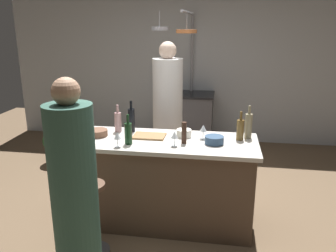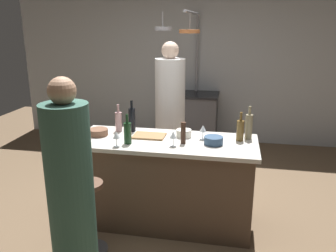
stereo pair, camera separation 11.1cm
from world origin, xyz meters
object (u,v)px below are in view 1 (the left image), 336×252
Objects in this scene: wine_glass_near_right_guest at (203,129)px; mixing_bowl_ceramic at (184,133)px; wine_bottle_amber at (240,129)px; wine_bottle_white at (248,125)px; cutting_board at (149,136)px; guest_left at (75,195)px; potted_plant at (56,143)px; wine_bottle_rose at (118,122)px; stove_range at (189,119)px; mixing_bowl_blue at (214,140)px; wine_bottle_red at (128,133)px; bar_stool_left at (92,215)px; wine_bottle_dark at (131,120)px; pepper_mill at (184,133)px; chef at (168,118)px; mixing_bowl_wooden at (98,133)px; wine_glass_near_left_guest at (174,135)px.

mixing_bowl_ceramic is (-0.19, 0.04, -0.07)m from wine_glass_near_right_guest.
wine_bottle_white is (0.08, 0.08, 0.02)m from wine_bottle_amber.
wine_bottle_amber is at bearing 3.28° from cutting_board.
mixing_bowl_ceramic is at bearing 10.26° from cutting_board.
guest_left is 5.79× the size of wine_bottle_amber.
potted_plant is 1.80× the size of wine_bottle_rose.
stove_range is 2.58m from mixing_bowl_blue.
guest_left is 1.80m from wine_bottle_white.
wine_bottle_red is at bearing -164.54° from wine_bottle_amber.
bar_stool_left is 2.12× the size of cutting_board.
wine_bottle_white reaches higher than potted_plant.
wine_bottle_red is (0.07, -0.39, -0.02)m from wine_bottle_dark.
potted_plant is 2.60m from pepper_mill.
wine_bottle_rose reaches higher than wine_bottle_amber.
wine_bottle_red is at bearing -98.11° from chef.
guest_left is at bearing -138.11° from wine_bottle_amber.
mixing_bowl_wooden is at bearing -117.51° from chef.
mixing_bowl_blue is (-0.24, -0.16, -0.07)m from wine_bottle_amber.
wine_glass_near_left_guest is at bearing -38.97° from cutting_board.
potted_plant is 1.57× the size of wine_bottle_white.
wine_glass_near_left_guest is at bearing -129.24° from pepper_mill.
pepper_mill is 1.06× the size of mixing_bowl_wooden.
guest_left reaches higher than pepper_mill.
chef reaches higher than wine_glass_near_left_guest.
wine_bottle_rose is at bearing 160.28° from cutting_board.
mixing_bowl_blue is (0.81, 0.13, -0.07)m from wine_bottle_red.
wine_glass_near_right_guest is (0.69, 0.26, -0.00)m from wine_bottle_red.
pepper_mill is at bearing 36.52° from bar_stool_left.
cutting_board is at bearing -19.72° from wine_bottle_rose.
mixing_bowl_wooden is (1.18, -1.32, 0.64)m from potted_plant.
wine_glass_near_left_guest is 0.81× the size of mixing_bowl_blue.
wine_bottle_red is at bearing -148.71° from mixing_bowl_ceramic.
wine_glass_near_right_guest is at bearing 37.76° from bar_stool_left.
stove_range is at bearing 82.83° from wine_bottle_red.
wine_bottle_dark is (-0.59, 0.29, 0.03)m from pepper_mill.
wine_bottle_dark is at bearing 9.23° from wine_bottle_rose.
potted_plant is 3.43× the size of mixing_bowl_ceramic.
wine_bottle_rose is 0.72m from mixing_bowl_ceramic.
pepper_mill is at bearing -20.04° from wine_bottle_rose.
wine_bottle_dark is 2.19× the size of mixing_bowl_ceramic.
guest_left is 1.25m from wine_bottle_dark.
bar_stool_left is at bearing -142.24° from wine_glass_near_right_guest.
wine_glass_near_right_guest is at bearing 45.50° from wine_glass_near_left_guest.
pepper_mill is at bearing -174.27° from mixing_bowl_blue.
mixing_bowl_ceramic is at bearing 46.09° from bar_stool_left.
wine_glass_near_right_guest is 0.74× the size of mixing_bowl_wooden.
guest_left is at bearing -84.98° from bar_stool_left.
bar_stool_left is 1.08m from wine_bottle_dark.
mixing_bowl_wooden is at bearing -146.00° from wine_bottle_dark.
wine_bottle_dark is 0.14m from wine_bottle_rose.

